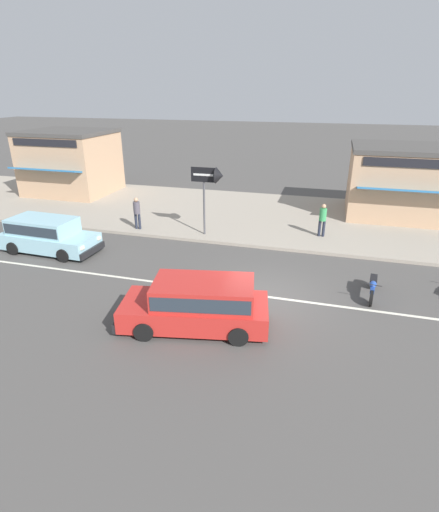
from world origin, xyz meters
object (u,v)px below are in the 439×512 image
Objects in this scene: minivan_pale_blue_2 at (47,234)px; shopfront_corner_warung at (71,162)px; minivan_red_1 at (199,303)px; motorcycle_2 at (373,286)px; pedestrian_mid_kerb at (323,218)px; shopfront_mid_block at (406,181)px; arrow_signboard at (215,179)px; pedestrian_by_shop at (137,211)px.

shopfront_corner_warung is (-5.26, 9.72, 1.42)m from minivan_pale_blue_2.
motorcycle_2 is at bearing 33.36° from minivan_red_1.
pedestrian_mid_kerb is 6.73m from shopfront_mid_block.
minivan_red_1 is at bearing -25.39° from minivan_pale_blue_2.
arrow_signboard is 2.03× the size of pedestrian_by_shop.
motorcycle_2 is (5.39, 3.55, -0.42)m from minivan_red_1.
arrow_signboard reaches higher than minivan_red_1.
shopfront_mid_block is (16.34, 10.13, 1.26)m from minivan_pale_blue_2.
arrow_signboard is at bearing 148.86° from motorcycle_2.
shopfront_corner_warung is at bearing 142.59° from pedestrian_by_shop.
shopfront_corner_warung reaches higher than minivan_pale_blue_2.
minivan_red_1 is at bearing -118.21° from shopfront_mid_block.
motorcycle_2 is 1.19× the size of pedestrian_by_shop.
pedestrian_mid_kerb is at bearing -130.35° from shopfront_mid_block.
arrow_signboard is (-7.16, 4.33, 2.58)m from motorcycle_2.
shopfront_corner_warung is at bearing -178.92° from shopfront_mid_block.
pedestrian_by_shop is at bearing 127.62° from minivan_red_1.
shopfront_corner_warung is (-12.18, 5.97, -0.74)m from arrow_signboard.
pedestrian_by_shop reaches higher than minivan_pale_blue_2.
arrow_signboard is 11.41m from shopfront_mid_block.
shopfront_corner_warung is at bearing 151.97° from motorcycle_2.
shopfront_corner_warung reaches higher than pedestrian_by_shop.
motorcycle_2 is at bearing -2.35° from minivan_pale_blue_2.
minivan_red_1 is 19.71m from shopfront_corner_warung.
minivan_pale_blue_2 is 2.74× the size of pedestrian_mid_kerb.
shopfront_corner_warung reaches higher than motorcycle_2.
pedestrian_by_shop reaches higher than minivan_red_1.
minivan_red_1 is 2.94× the size of pedestrian_by_shop.
pedestrian_by_shop is (-5.96, 7.73, 0.28)m from minivan_red_1.
pedestrian_by_shop is at bearing -154.41° from shopfront_mid_block.
motorcycle_2 is (14.08, -0.58, -0.42)m from minivan_pale_blue_2.
minivan_pale_blue_2 is 8.16m from arrow_signboard.
minivan_pale_blue_2 is 2.27× the size of motorcycle_2.
arrow_signboard is 13.59m from shopfront_corner_warung.
shopfront_corner_warung is at bearing 118.42° from minivan_pale_blue_2.
shopfront_mid_block is at bearing 78.09° from motorcycle_2.
shopfront_corner_warung is (-7.99, 6.11, 1.14)m from pedestrian_by_shop.
arrow_signboard is at bearing -145.89° from shopfront_mid_block.
arrow_signboard is at bearing 1.90° from pedestrian_by_shop.
minivan_pale_blue_2 is at bearing -151.57° from arrow_signboard.
minivan_red_1 is 2.98× the size of pedestrian_mid_kerb.
shopfront_corner_warung is at bearing 164.89° from pedestrian_mid_kerb.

